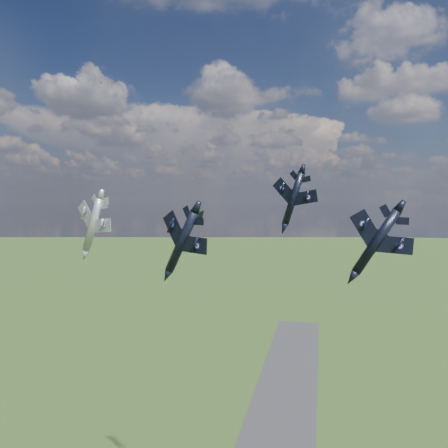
% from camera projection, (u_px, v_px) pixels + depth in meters
% --- Properties ---
extents(jet_lead_navy, '(17.84, 20.09, 8.95)m').
position_uv_depth(jet_lead_navy, '(182.00, 242.00, 74.89)').
color(jet_lead_navy, black).
extents(jet_right_navy, '(10.64, 13.89, 7.14)m').
position_uv_depth(jet_right_navy, '(376.00, 242.00, 56.17)').
color(jet_right_navy, black).
extents(jet_high_navy, '(16.55, 18.99, 6.73)m').
position_uv_depth(jet_high_navy, '(293.00, 199.00, 94.12)').
color(jet_high_navy, black).
extents(jet_left_silver, '(17.72, 20.03, 7.94)m').
position_uv_depth(jet_left_silver, '(93.00, 225.00, 90.76)').
color(jet_left_silver, '#A1A5AB').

